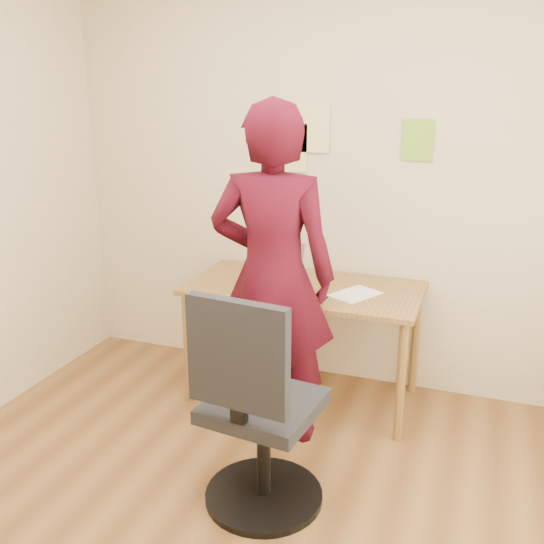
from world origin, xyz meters
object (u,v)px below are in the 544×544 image
at_px(desk, 304,299).
at_px(laptop, 272,276).
at_px(phone, 320,299).
at_px(office_chair, 256,420).
at_px(person, 273,277).

xyz_separation_m(desk, laptop, (-0.20, -0.04, 0.14)).
distance_m(laptop, phone, 0.40).
height_order(office_chair, person, person).
distance_m(laptop, person, 0.46).
bearing_deg(desk, person, -95.46).
distance_m(phone, office_chair, 0.93).
height_order(desk, phone, phone).
distance_m(office_chair, person, 0.82).
distance_m(desk, office_chair, 1.12).
height_order(phone, person, person).
xyz_separation_m(laptop, phone, (0.35, -0.17, -0.05)).
xyz_separation_m(laptop, office_chair, (0.31, -1.06, -0.33)).
bearing_deg(desk, laptop, -169.77).
relative_size(laptop, person, 0.19).
xyz_separation_m(desk, phone, (0.16, -0.21, 0.09)).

